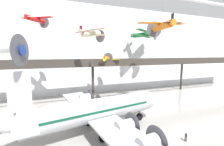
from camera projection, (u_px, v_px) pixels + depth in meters
name	position (u px, v px, depth m)	size (l,w,h in m)	color
hangar_back_wall	(87.00, 50.00, 45.47)	(140.00, 3.00, 26.27)	silver
mezzanine_walkway	(94.00, 65.00, 38.37)	(110.00, 3.20, 10.75)	#38332D
airliner_silver_main	(93.00, 111.00, 22.16)	(24.55, 28.26, 10.00)	#B7BABF
suspended_plane_yellow_lowwing	(107.00, 59.00, 38.68)	(6.50, 5.81, 12.27)	yellow
suspended_plane_red_highwing	(36.00, 19.00, 29.23)	(6.04, 5.49, 5.02)	red
suspended_plane_cream_biplane	(91.00, 34.00, 29.10)	(5.97, 6.57, 8.02)	beige
suspended_plane_orange_highwing	(162.00, 26.00, 30.15)	(10.02, 8.27, 6.72)	orange
suspended_plane_green_biplane	(143.00, 35.00, 43.99)	(8.58, 7.95, 6.59)	#1E6B33
stanchion_barrier	(158.00, 132.00, 22.53)	(0.36, 0.36, 1.08)	#B2B5BA
info_sign_pedestal	(186.00, 138.00, 20.58)	(0.37, 0.72, 1.24)	#4C4C51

